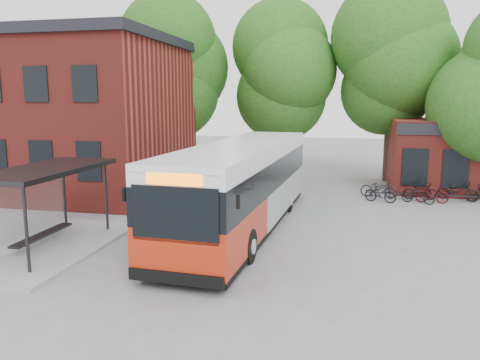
% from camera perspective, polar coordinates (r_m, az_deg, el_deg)
% --- Properties ---
extents(ground, '(100.00, 100.00, 0.00)m').
position_cam_1_polar(ground, '(16.49, -6.84, -8.37)').
color(ground, slate).
extents(station_building, '(18.40, 10.40, 8.50)m').
position_cam_1_polar(station_building, '(29.98, -25.27, 7.19)').
color(station_building, maroon).
rests_on(station_building, ground).
extents(bus_shelter, '(3.60, 7.00, 2.90)m').
position_cam_1_polar(bus_shelter, '(17.27, -22.34, -3.23)').
color(bus_shelter, '#242427').
rests_on(bus_shelter, ground).
extents(bike_rail, '(5.20, 0.10, 0.38)m').
position_cam_1_polar(bike_rail, '(25.58, 21.26, -2.01)').
color(bike_rail, '#242427').
rests_on(bike_rail, ground).
extents(tree_0, '(7.92, 7.92, 11.00)m').
position_cam_1_polar(tree_0, '(32.77, -7.76, 10.35)').
color(tree_0, '#215216').
rests_on(tree_0, ground).
extents(tree_1, '(7.92, 7.92, 10.40)m').
position_cam_1_polar(tree_1, '(32.06, 4.90, 9.88)').
color(tree_1, '#215216').
rests_on(tree_1, ground).
extents(tree_2, '(7.92, 7.92, 11.00)m').
position_cam_1_polar(tree_2, '(30.90, 17.83, 10.02)').
color(tree_2, '#215216').
rests_on(tree_2, ground).
extents(city_bus, '(3.67, 13.66, 3.43)m').
position_cam_1_polar(city_bus, '(18.55, 0.36, -0.78)').
color(city_bus, '#B1260E').
rests_on(city_bus, ground).
extents(bicycle_0, '(1.96, 0.94, 0.99)m').
position_cam_1_polar(bicycle_0, '(25.77, 16.56, -0.97)').
color(bicycle_0, black).
rests_on(bicycle_0, ground).
extents(bicycle_1, '(1.65, 0.95, 0.95)m').
position_cam_1_polar(bicycle_1, '(24.58, 16.76, -1.53)').
color(bicycle_1, black).
rests_on(bicycle_1, ground).
extents(bicycle_2, '(1.69, 1.16, 0.84)m').
position_cam_1_polar(bicycle_2, '(24.93, 20.91, -1.73)').
color(bicycle_2, black).
rests_on(bicycle_2, ground).
extents(bicycle_4, '(1.75, 0.74, 0.89)m').
position_cam_1_polar(bicycle_4, '(25.94, 21.08, -1.26)').
color(bicycle_4, black).
rests_on(bicycle_4, ground).
extents(bicycle_5, '(1.60, 0.54, 0.95)m').
position_cam_1_polar(bicycle_5, '(25.25, 22.37, -1.57)').
color(bicycle_5, '#400D0E').
rests_on(bicycle_5, ground).
extents(bicycle_6, '(2.03, 1.26, 1.00)m').
position_cam_1_polar(bicycle_6, '(26.53, 25.03, -1.17)').
color(bicycle_6, black).
rests_on(bicycle_6, ground).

